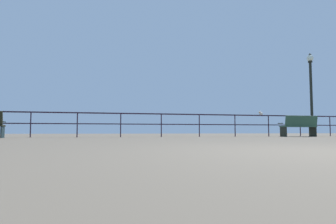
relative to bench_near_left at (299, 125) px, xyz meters
The scene contains 4 objects.
pier_railing 6.14m from the bench_near_left, behind, with size 20.40×0.05×0.99m.
bench_near_left is the anchor object (origin of this frame).
lamppost_center 2.58m from the bench_near_left, 34.27° to the left, with size 0.32×0.32×4.15m.
seagull_on_rail 1.72m from the bench_near_left, 148.78° to the left, with size 0.34×0.25×0.18m.
Camera 1 is at (-2.60, -2.48, 0.22)m, focal length 30.95 mm.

